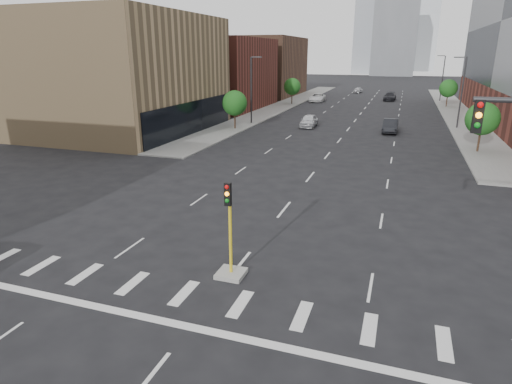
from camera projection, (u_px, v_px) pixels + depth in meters
The scene contains 19 objects.
sidewalk_left_far at pixel (285, 105), 82.24m from camera, with size 5.00×92.00×0.15m, color gray.
sidewalk_right_far at pixel (455, 111), 73.03m from camera, with size 5.00×92.00×0.15m, color gray.
building_left_mid at pixel (119, 74), 53.33m from camera, with size 20.00×24.00×14.00m, color tan.
building_left_far_a at pixel (208, 73), 77.04m from camera, with size 20.00×22.00×12.00m, color brown.
building_left_far_b at pixel (254, 67), 100.29m from camera, with size 20.00×24.00×13.00m, color brown.
tower_mid at pixel (396, 23), 184.25m from camera, with size 18.00×18.00×44.00m, color slate.
median_traffic_signal at pixel (231, 256), 18.83m from camera, with size 1.20×1.20×4.40m.
streetlight_right_a at pixel (461, 90), 54.89m from camera, with size 1.60×0.22×9.07m.
streetlight_right_b at pixel (442, 76), 86.39m from camera, with size 1.60×0.22×9.07m.
streetlight_left at pixel (252, 87), 58.62m from camera, with size 1.60×0.22×9.07m.
tree_left_near at pixel (235, 103), 54.81m from camera, with size 3.20×3.20×4.85m.
tree_left_far at pixel (292, 87), 81.81m from camera, with size 3.20×3.20×4.85m.
tree_right_near at pixel (482, 119), 41.71m from camera, with size 3.20×3.20×4.85m.
tree_right_far at pixel (448, 88), 77.71m from camera, with size 3.20×3.20×4.85m.
car_near_left at pixel (309, 121), 57.52m from camera, with size 1.97×4.90×1.67m, color silver.
car_mid_right at pixel (390, 126), 53.43m from camera, with size 1.76×5.04×1.66m, color black.
car_far_left at pixel (317, 98), 87.39m from camera, with size 2.78×6.04×1.68m, color silver.
car_deep_right at pixel (390, 97), 89.57m from camera, with size 2.31×5.68×1.65m, color black.
car_distant at pixel (358, 90), 106.99m from camera, with size 1.61×4.01×1.37m, color #B6B5BA.
Camera 1 is at (6.56, -6.79, 9.50)m, focal length 30.00 mm.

